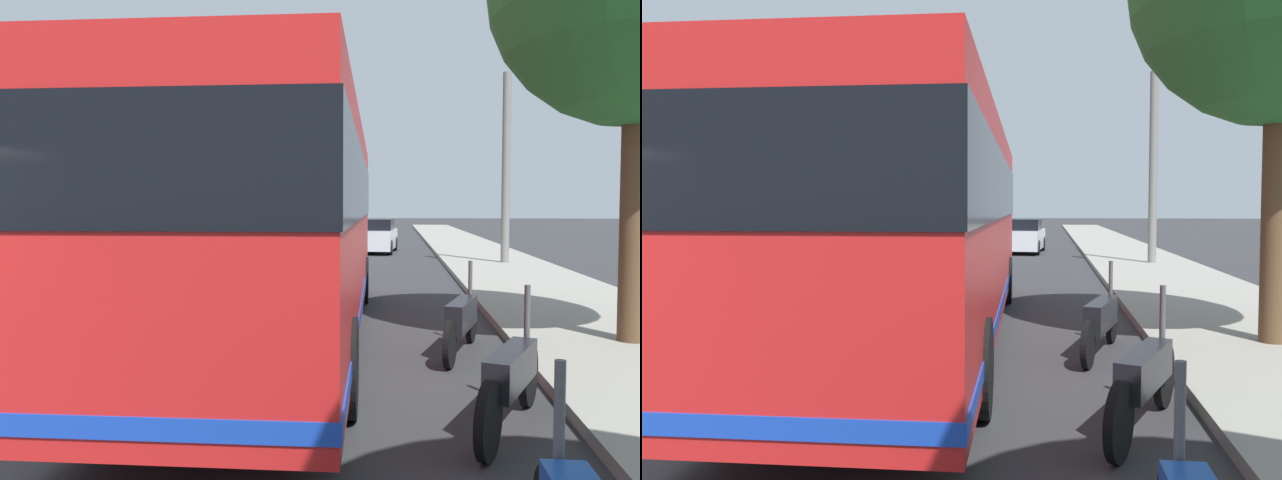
% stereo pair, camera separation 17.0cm
% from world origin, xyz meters
% --- Properties ---
extents(sidewalk_curb, '(110.00, 3.60, 0.14)m').
position_xyz_m(sidewalk_curb, '(10.00, -7.48, 0.07)').
color(sidewalk_curb, gray).
rests_on(sidewalk_curb, ground).
extents(lane_divider_line, '(110.00, 0.16, 0.01)m').
position_xyz_m(lane_divider_line, '(10.00, 0.00, 0.00)').
color(lane_divider_line, silver).
rests_on(lane_divider_line, ground).
extents(coach_bus, '(12.03, 2.78, 3.30)m').
position_xyz_m(coach_bus, '(5.96, -2.27, 1.89)').
color(coach_bus, red).
rests_on(coach_bus, ground).
extents(motorcycle_nearest_curb, '(2.21, 0.94, 1.28)m').
position_xyz_m(motorcycle_nearest_curb, '(2.03, -5.07, 0.49)').
color(motorcycle_nearest_curb, black).
rests_on(motorcycle_nearest_curb, ground).
extents(motorcycle_far_end, '(2.31, 0.70, 1.26)m').
position_xyz_m(motorcycle_far_end, '(5.15, -4.92, 0.49)').
color(motorcycle_far_end, black).
rests_on(motorcycle_far_end, ground).
extents(car_ahead_same_lane, '(4.54, 1.87, 1.39)m').
position_xyz_m(car_ahead_same_lane, '(33.24, 2.52, 0.65)').
color(car_ahead_same_lane, silver).
rests_on(car_ahead_same_lane, ground).
extents(car_far_distant, '(4.51, 1.96, 1.47)m').
position_xyz_m(car_far_distant, '(44.20, 2.42, 0.70)').
color(car_far_distant, silver).
rests_on(car_far_distant, ground).
extents(car_side_street, '(4.45, 2.01, 1.50)m').
position_xyz_m(car_side_street, '(25.22, -3.06, 0.72)').
color(car_side_street, silver).
rests_on(car_side_street, ground).
extents(utility_pole, '(0.28, 0.28, 6.67)m').
position_xyz_m(utility_pole, '(18.99, -7.75, 3.33)').
color(utility_pole, slate).
rests_on(utility_pole, ground).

